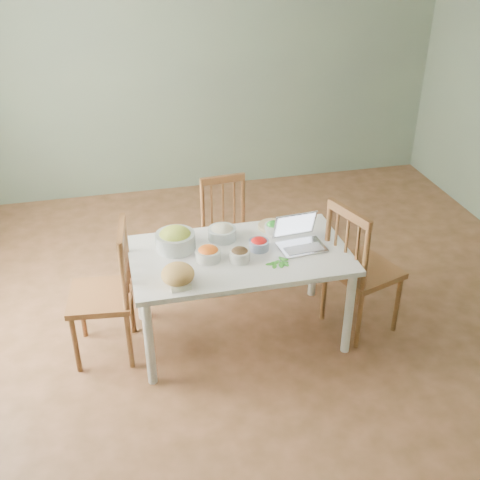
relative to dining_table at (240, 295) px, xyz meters
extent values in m
cube|color=#4F341C|center=(0.20, 0.09, -0.34)|extent=(5.00, 5.00, 0.00)
cube|color=slate|center=(0.20, 2.59, 1.01)|extent=(5.00, 0.00, 2.70)
ellipsoid|color=tan|center=(-0.45, -0.26, 0.41)|extent=(0.21, 0.21, 0.13)
cube|color=white|center=(-0.45, -0.34, 0.36)|extent=(0.13, 0.05, 0.03)
cylinder|color=#BEB089|center=(0.31, 0.29, 0.35)|extent=(0.24, 0.24, 0.02)
camera|label=1|loc=(-0.78, -3.28, 2.39)|focal=44.31mm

